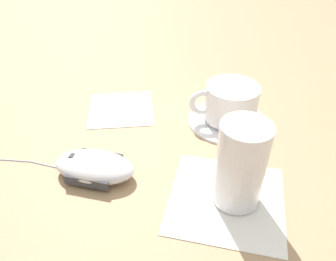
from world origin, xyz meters
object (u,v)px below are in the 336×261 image
(coffee_cup, at_px, (230,102))
(computer_mouse, at_px, (94,166))
(saucer, at_px, (227,120))
(drinking_glass, at_px, (241,165))

(coffee_cup, height_order, computer_mouse, coffee_cup)
(computer_mouse, bearing_deg, coffee_cup, 141.68)
(coffee_cup, bearing_deg, computer_mouse, -38.32)
(saucer, bearing_deg, drinking_glass, 14.07)
(saucer, distance_m, computer_mouse, 0.25)
(saucer, xyz_separation_m, computer_mouse, (0.19, -0.15, 0.01))
(saucer, xyz_separation_m, coffee_cup, (-0.00, 0.00, 0.04))
(saucer, bearing_deg, computer_mouse, -38.49)
(saucer, height_order, coffee_cup, coffee_cup)
(drinking_glass, bearing_deg, computer_mouse, -84.17)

